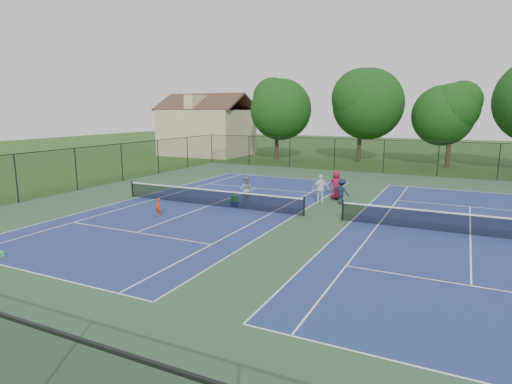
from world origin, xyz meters
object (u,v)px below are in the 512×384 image
at_px(tree_back_c, 452,111).
at_px(child_player, 159,207).
at_px(bystander_c, 336,185).
at_px(bystander_b, 341,191).
at_px(instructor, 246,189).
at_px(clapboard_house, 207,130).
at_px(ball_hopper, 234,199).
at_px(tree_back_a, 277,106).
at_px(bystander_a, 321,189).
at_px(tree_back_b, 361,101).
at_px(ball_crate, 234,204).

bearing_deg(tree_back_c, child_player, -114.69).
bearing_deg(child_player, bystander_c, 57.42).
bearing_deg(tree_back_c, bystander_b, -103.35).
xyz_separation_m(instructor, bystander_b, (5.50, 1.92, -0.01)).
bearing_deg(clapboard_house, instructor, -52.94).
relative_size(clapboard_house, bystander_b, 6.84).
height_order(instructor, bystander_b, instructor).
bearing_deg(ball_hopper, tree_back_a, 107.57).
relative_size(instructor, bystander_a, 0.90).
distance_m(tree_back_c, instructor, 25.84).
distance_m(child_player, ball_hopper, 4.59).
bearing_deg(clapboard_house, bystander_a, -44.61).
xyz_separation_m(tree_back_a, bystander_c, (12.26, -18.87, -5.11)).
bearing_deg(bystander_a, child_player, 31.14).
bearing_deg(bystander_b, tree_back_a, -43.66).
bearing_deg(tree_back_b, bystander_c, -81.11).
xyz_separation_m(clapboard_house, child_player, (14.94, -28.42, -2.60)).
height_order(tree_back_c, bystander_a, tree_back_c).
distance_m(bystander_c, ball_hopper, 6.74).
distance_m(tree_back_b, clapboard_house, 19.35).
relative_size(bystander_b, ball_crate, 4.31).
distance_m(tree_back_c, bystander_b, 22.30).
bearing_deg(ball_crate, tree_back_c, 66.83).
height_order(instructor, bystander_a, bystander_a).
bearing_deg(bystander_c, tree_back_c, -134.53).
xyz_separation_m(tree_back_b, bystander_c, (3.26, -20.87, -5.67)).
xyz_separation_m(bystander_a, ball_hopper, (-4.27, -3.15, -0.40)).
height_order(instructor, ball_hopper, instructor).
height_order(tree_back_b, bystander_c, tree_back_b).
height_order(tree_back_a, instructor, tree_back_a).
bearing_deg(bystander_b, tree_back_c, -89.70).
height_order(child_player, ball_hopper, child_player).
xyz_separation_m(tree_back_b, ball_hopper, (-1.53, -25.60, -6.11)).
height_order(clapboard_house, bystander_b, clapboard_house).
distance_m(tree_back_a, ball_hopper, 25.37).
relative_size(clapboard_house, ball_hopper, 29.52).
bearing_deg(instructor, child_player, 47.90).
bearing_deg(ball_crate, bystander_b, 31.65).
bearing_deg(bystander_a, tree_back_b, -97.57).
bearing_deg(clapboard_house, tree_back_b, 3.01).
distance_m(tree_back_b, instructor, 24.87).
bearing_deg(child_player, tree_back_c, 73.33).
distance_m(bystander_a, bystander_b, 1.25).
distance_m(bystander_a, bystander_c, 1.66).
bearing_deg(tree_back_c, tree_back_b, 173.66).
xyz_separation_m(child_player, bystander_b, (8.03, 7.22, 0.30)).
distance_m(tree_back_c, clapboard_house, 28.10).
xyz_separation_m(tree_back_c, ball_crate, (-10.53, -24.60, -5.33)).
xyz_separation_m(tree_back_c, clapboard_house, (-28.00, -0.00, -2.39)).
height_order(instructor, ball_crate, instructor).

